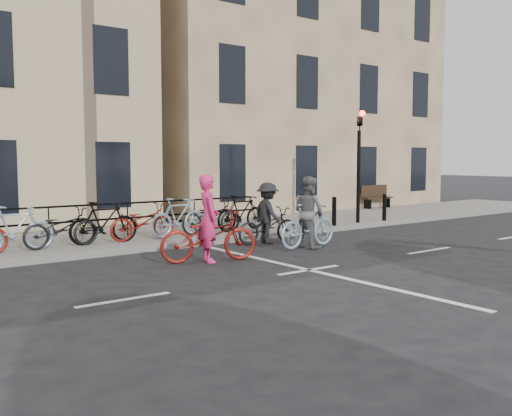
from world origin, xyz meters
TOP-DOWN VIEW (x-y plane):
  - ground at (0.00, 0.00)m, footprint 120.00×120.00m
  - sidewalk at (-4.00, 6.00)m, footprint 46.00×4.00m
  - building_east at (9.00, 13.00)m, footprint 14.00×10.00m
  - traffic_light at (6.20, 4.34)m, footprint 0.18×0.30m
  - bollard_east at (5.00, 4.25)m, footprint 0.14×0.14m
  - bollard_west at (7.40, 4.25)m, footprint 0.14×0.14m
  - bench at (11.00, 7.73)m, footprint 1.60×0.41m
  - parked_bikes at (-2.82, 5.04)m, footprint 11.45×1.23m
  - cyclist_pink at (-1.09, 2.04)m, footprint 2.27×1.35m
  - cyclist_grey at (1.98, 2.17)m, footprint 1.90×0.92m
  - cyclist_dark at (1.62, 3.35)m, footprint 1.87×1.10m

SIDE VIEW (x-z plane):
  - ground at x=0.00m, z-range 0.00..0.00m
  - sidewalk at x=-4.00m, z-range 0.00..0.15m
  - bollard_east at x=5.00m, z-range 0.15..1.05m
  - bollard_west at x=7.40m, z-range 0.15..1.05m
  - cyclist_dark at x=1.62m, z-range -0.17..1.45m
  - parked_bikes at x=-2.82m, z-range 0.12..1.17m
  - cyclist_pink at x=-1.09m, z-range -0.29..1.62m
  - bench at x=11.00m, z-range 0.19..1.16m
  - cyclist_grey at x=1.98m, z-range -0.17..1.64m
  - traffic_light at x=6.20m, z-range 0.50..4.40m
  - building_east at x=9.00m, z-range 0.15..12.15m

